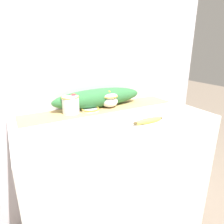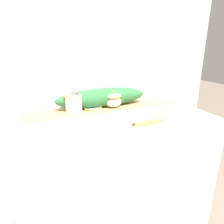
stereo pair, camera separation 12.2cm
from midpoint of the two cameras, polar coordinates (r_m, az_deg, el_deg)
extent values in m
cube|color=silver|center=(1.51, 3.36, -18.15)|extent=(1.24, 0.64, 0.92)
cube|color=silver|center=(1.53, -1.76, 12.47)|extent=(2.04, 0.04, 2.40)
cube|color=tan|center=(1.46, 0.33, 1.10)|extent=(1.14, 0.23, 0.00)
cylinder|color=white|center=(1.37, -8.45, 2.36)|extent=(0.11, 0.11, 0.12)
torus|color=#B79333|center=(1.36, -8.56, 4.57)|extent=(0.12, 0.12, 0.01)
torus|color=white|center=(1.44, -9.16, 3.42)|extent=(0.06, 0.01, 0.06)
ellipsoid|color=white|center=(1.31, -7.99, 3.94)|extent=(0.03, 0.02, 0.02)
ellipsoid|color=white|center=(1.47, 2.68, 3.02)|extent=(0.12, 0.12, 0.08)
torus|color=#B79333|center=(1.46, 2.70, 4.55)|extent=(0.13, 0.13, 0.01)
ellipsoid|color=white|center=(1.46, 2.70, 4.79)|extent=(0.11, 0.11, 0.03)
sphere|color=#B79333|center=(1.45, 2.72, 5.74)|extent=(0.02, 0.02, 0.02)
cylinder|color=white|center=(1.41, -2.96, 0.71)|extent=(0.12, 0.12, 0.01)
torus|color=#B79333|center=(1.40, -2.97, 1.10)|extent=(0.13, 0.13, 0.01)
ellipsoid|color=#DBCC4C|center=(1.18, 13.15, -2.85)|extent=(0.20, 0.04, 0.03)
ellipsoid|color=brown|center=(1.14, 9.34, -3.50)|extent=(0.03, 0.02, 0.02)
ellipsoid|color=brown|center=(1.24, 16.66, -2.25)|extent=(0.02, 0.02, 0.02)
cube|color=silver|center=(1.31, 5.11, -0.98)|extent=(0.15, 0.01, 0.00)
ellipsoid|color=silver|center=(1.36, 8.54, -0.26)|extent=(0.04, 0.03, 0.01)
cube|color=silver|center=(0.99, -19.05, -8.30)|extent=(0.15, 0.15, 0.02)
ellipsoid|color=#2D6B38|center=(1.48, -0.32, 4.13)|extent=(0.69, 0.15, 0.14)
sphere|color=red|center=(1.39, -7.50, 4.20)|extent=(0.06, 0.06, 0.06)
sphere|color=red|center=(1.49, -0.65, 4.96)|extent=(0.08, 0.08, 0.08)
sphere|color=red|center=(1.56, 5.45, 5.67)|extent=(0.06, 0.06, 0.06)
camera|label=1|loc=(0.06, -87.14, 0.96)|focal=32.00mm
camera|label=2|loc=(0.06, 92.86, -0.96)|focal=32.00mm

